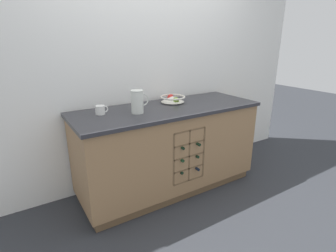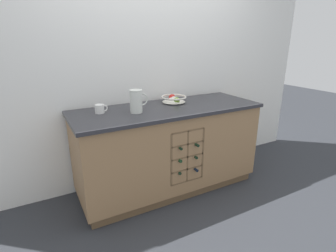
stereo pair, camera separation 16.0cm
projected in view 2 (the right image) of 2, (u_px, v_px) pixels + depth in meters
ground_plane at (168, 186)px, 2.93m from camera, size 14.00×14.00×0.00m
back_wall at (150, 67)px, 2.87m from camera, size 4.40×0.06×2.55m
kitchen_island at (168, 148)px, 2.78m from camera, size 1.93×0.74×0.91m
fruit_bowl at (174, 99)px, 2.82m from camera, size 0.27×0.27×0.08m
white_pitcher at (136, 101)px, 2.42m from camera, size 0.18×0.12×0.22m
ceramic_mug at (100, 109)px, 2.42m from camera, size 0.12×0.09×0.08m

